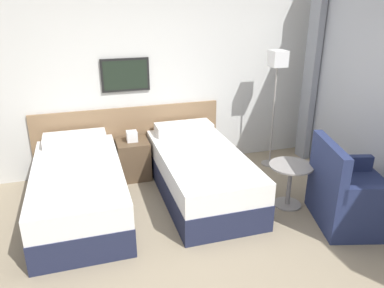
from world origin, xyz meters
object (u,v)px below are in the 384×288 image
at_px(bed_near_window, 200,173).
at_px(nightstand, 133,158).
at_px(bed_near_door, 79,189).
at_px(side_table, 290,177).
at_px(floor_lamp, 277,73).
at_px(armchair, 351,198).

bearing_deg(bed_near_window, nightstand, 135.03).
xyz_separation_m(bed_near_door, side_table, (2.38, -0.57, 0.08)).
distance_m(nightstand, side_table, 2.10).
height_order(bed_near_door, nightstand, bed_near_door).
xyz_separation_m(floor_lamp, armchair, (0.10, -1.64, -1.07)).
xyz_separation_m(bed_near_door, bed_near_window, (1.46, 0.00, 0.00)).
height_order(nightstand, floor_lamp, floor_lamp).
xyz_separation_m(bed_near_door, nightstand, (0.73, 0.73, -0.02)).
distance_m(nightstand, armchair, 2.78).
bearing_deg(nightstand, armchair, -40.85).
distance_m(bed_near_door, floor_lamp, 2.99).
height_order(bed_near_door, armchair, armchair).
distance_m(bed_near_door, nightstand, 1.03).
bearing_deg(nightstand, side_table, -38.05).
height_order(bed_near_door, floor_lamp, floor_lamp).
relative_size(nightstand, side_table, 1.27).
bearing_deg(bed_near_window, side_table, -31.48).
xyz_separation_m(nightstand, armchair, (2.10, -1.82, 0.03)).
bearing_deg(side_table, bed_near_window, 148.52).
distance_m(nightstand, floor_lamp, 2.29).
bearing_deg(floor_lamp, nightstand, 175.02).
relative_size(nightstand, armchair, 0.66).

